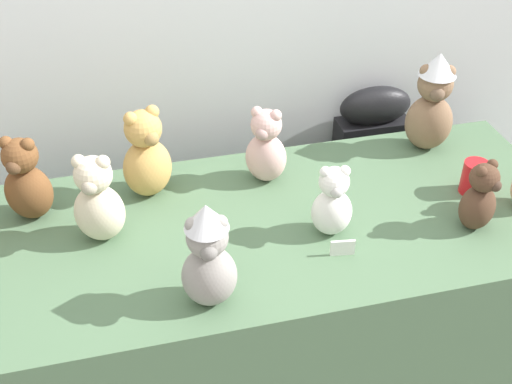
# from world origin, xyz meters

# --- Properties ---
(display_table) EXTENTS (1.98, 0.79, 0.80)m
(display_table) POSITION_xyz_m (0.00, 0.25, 0.40)
(display_table) COLOR #4C6B4C
(display_table) RESTS_ON ground_plane
(instrument_case) EXTENTS (0.28, 0.12, 0.92)m
(instrument_case) POSITION_xyz_m (0.59, 0.77, 0.46)
(instrument_case) COLOR black
(instrument_case) RESTS_ON ground_plane
(teddy_bear_cocoa) EXTENTS (0.15, 0.14, 0.23)m
(teddy_bear_cocoa) POSITION_xyz_m (0.63, 0.08, 0.90)
(teddy_bear_cocoa) COLOR #4C3323
(teddy_bear_cocoa) RESTS_ON display_table
(teddy_bear_blush) EXTENTS (0.17, 0.17, 0.26)m
(teddy_bear_blush) POSITION_xyz_m (0.09, 0.47, 0.92)
(teddy_bear_blush) COLOR beige
(teddy_bear_blush) RESTS_ON display_table
(teddy_bear_cream) EXTENTS (0.17, 0.16, 0.28)m
(teddy_bear_cream) POSITION_xyz_m (-0.45, 0.30, 0.93)
(teddy_bear_cream) COLOR beige
(teddy_bear_cream) RESTS_ON display_table
(teddy_bear_honey) EXTENTS (0.19, 0.18, 0.30)m
(teddy_bear_honey) POSITION_xyz_m (-0.29, 0.49, 0.94)
(teddy_bear_honey) COLOR tan
(teddy_bear_honey) RESTS_ON display_table
(teddy_bear_ash) EXTENTS (0.16, 0.14, 0.31)m
(teddy_bear_ash) POSITION_xyz_m (-0.19, -0.03, 0.95)
(teddy_bear_ash) COLOR gray
(teddy_bear_ash) RESTS_ON display_table
(teddy_bear_snow) EXTENTS (0.13, 0.12, 0.23)m
(teddy_bear_snow) POSITION_xyz_m (0.20, 0.16, 0.91)
(teddy_bear_snow) COLOR white
(teddy_bear_snow) RESTS_ON display_table
(teddy_bear_mocha) EXTENTS (0.20, 0.18, 0.36)m
(teddy_bear_mocha) POSITION_xyz_m (0.68, 0.53, 0.97)
(teddy_bear_mocha) COLOR #7F6047
(teddy_bear_mocha) RESTS_ON display_table
(teddy_bear_chestnut) EXTENTS (0.18, 0.16, 0.28)m
(teddy_bear_chestnut) POSITION_xyz_m (-0.65, 0.45, 0.93)
(teddy_bear_chestnut) COLOR brown
(teddy_bear_chestnut) RESTS_ON display_table
(party_cup_red) EXTENTS (0.08, 0.08, 0.11)m
(party_cup_red) POSITION_xyz_m (0.71, 0.25, 0.85)
(party_cup_red) COLOR red
(party_cup_red) RESTS_ON display_table
(name_card_front_left) EXTENTS (0.07, 0.02, 0.05)m
(name_card_front_left) POSITION_xyz_m (0.20, 0.06, 0.82)
(name_card_front_left) COLOR white
(name_card_front_left) RESTS_ON display_table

